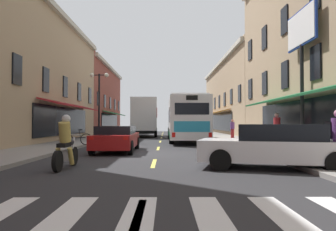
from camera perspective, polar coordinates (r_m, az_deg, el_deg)
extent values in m
cube|color=#28282B|center=(14.73, -2.03, -7.02)|extent=(34.80, 80.00, 0.10)
cube|color=#DBCC4C|center=(4.88, -5.54, -18.01)|extent=(0.14, 2.40, 0.01)
cube|color=#DBCC4C|center=(11.25, -2.54, -8.50)|extent=(0.14, 2.40, 0.01)
cube|color=#DBCC4C|center=(17.71, -1.75, -5.89)|extent=(0.14, 2.40, 0.01)
cube|color=#DBCC4C|center=(24.20, -1.39, -4.67)|extent=(0.14, 2.40, 0.01)
cube|color=#DBCC4C|center=(30.69, -1.18, -3.97)|extent=(0.14, 2.40, 0.01)
cube|color=#DBCC4C|center=(37.18, -1.04, -3.52)|extent=(0.14, 2.40, 0.01)
cube|color=#DBCC4C|center=(43.68, -0.95, -3.20)|extent=(0.14, 2.40, 0.01)
cube|color=#DBCC4C|center=(50.17, -0.88, -2.96)|extent=(0.14, 2.40, 0.01)
cube|color=silver|center=(5.09, -18.57, -17.23)|extent=(0.50, 2.80, 0.01)
cube|color=silver|center=(4.88, -5.54, -18.01)|extent=(0.50, 2.80, 0.01)
cube|color=silver|center=(4.91, 8.03, -17.90)|extent=(0.50, 2.80, 0.01)
cube|color=silver|center=(5.18, 20.73, -16.94)|extent=(0.50, 2.80, 0.01)
cube|color=gray|center=(16.01, -23.77, -6.02)|extent=(3.00, 80.00, 0.14)
cube|color=gray|center=(15.70, 20.17, -6.14)|extent=(3.00, 80.00, 0.14)
cube|color=#9E8466|center=(27.56, -25.94, 6.06)|extent=(8.00, 19.90, 9.79)
cube|color=#B2AD9E|center=(27.05, -17.65, 15.99)|extent=(0.44, 19.40, 0.40)
cube|color=black|center=(25.85, -17.91, -0.97)|extent=(0.10, 12.00, 2.10)
cube|color=maroon|center=(25.68, -16.38, 1.70)|extent=(1.38, 11.20, 0.44)
cube|color=black|center=(18.59, -25.35, 7.43)|extent=(0.10, 1.00, 1.60)
cube|color=black|center=(22.24, -20.97, 5.96)|extent=(0.10, 1.00, 1.60)
cube|color=black|center=(26.00, -17.87, 4.88)|extent=(0.10, 1.00, 1.60)
cube|color=black|center=(29.82, -15.55, 4.07)|extent=(0.10, 1.00, 1.60)
cube|color=black|center=(33.68, -13.77, 3.44)|extent=(0.10, 1.00, 1.60)
cube|color=brown|center=(46.31, -15.20, 2.75)|extent=(8.00, 19.90, 9.37)
cube|color=#B2AD9E|center=(45.95, -10.17, 8.21)|extent=(0.44, 19.40, 0.40)
cube|color=black|center=(45.32, -10.28, -1.15)|extent=(0.10, 12.00, 2.10)
cube|color=#1E6638|center=(45.23, -9.39, 0.37)|extent=(1.38, 11.20, 0.44)
cube|color=black|center=(37.57, -12.36, 2.94)|extent=(0.10, 1.00, 1.60)
cube|color=black|center=(41.48, -11.21, 2.53)|extent=(0.10, 1.00, 1.60)
cube|color=black|center=(45.41, -10.27, 2.19)|extent=(0.10, 1.00, 1.60)
cube|color=black|center=(49.35, -9.47, 1.91)|extent=(0.10, 1.00, 1.60)
cube|color=black|center=(53.30, -8.79, 1.66)|extent=(0.10, 1.00, 1.60)
cube|color=black|center=(16.22, 24.96, -0.71)|extent=(0.10, 16.00, 2.10)
cube|color=#1E6638|center=(15.98, 22.61, 3.58)|extent=(1.38, 14.93, 0.44)
cube|color=black|center=(16.45, 24.87, 8.56)|extent=(0.10, 1.00, 1.60)
cube|color=black|center=(19.92, 20.15, 6.80)|extent=(0.10, 1.00, 1.60)
cube|color=black|center=(23.50, 16.87, 5.54)|extent=(0.10, 1.00, 1.60)
cube|color=black|center=(27.13, 14.48, 4.60)|extent=(0.10, 1.00, 1.60)
cube|color=black|center=(20.62, 20.08, 15.64)|extent=(0.10, 1.00, 1.60)
cube|color=black|center=(24.09, 16.82, 13.12)|extent=(0.10, 1.00, 1.60)
cube|color=black|center=(27.65, 14.44, 11.21)|extent=(0.10, 1.00, 1.60)
cube|color=#9E8466|center=(42.88, 14.46, 3.04)|extent=(8.00, 26.57, 9.32)
cube|color=#B2AD9E|center=(42.57, 9.02, 8.90)|extent=(0.44, 26.07, 0.40)
cube|color=black|center=(41.90, 9.14, -1.14)|extent=(0.10, 16.00, 2.10)
cube|color=brown|center=(41.81, 8.18, 0.50)|extent=(1.38, 14.93, 0.44)
cube|color=black|center=(30.81, 12.66, 3.88)|extent=(0.10, 1.00, 1.60)
cube|color=black|center=(34.52, 11.22, 3.31)|extent=(0.10, 1.00, 1.60)
cube|color=black|center=(38.25, 10.07, 2.85)|extent=(0.10, 1.00, 1.60)
cube|color=black|center=(41.99, 9.13, 2.48)|extent=(0.10, 1.00, 1.60)
cube|color=black|center=(45.75, 8.34, 2.16)|extent=(0.10, 1.00, 1.60)
cube|color=black|center=(49.51, 7.67, 1.89)|extent=(0.10, 1.00, 1.60)
cube|color=black|center=(53.28, 7.09, 1.66)|extent=(0.10, 1.00, 1.60)
cylinder|color=black|center=(16.85, 22.82, 3.12)|extent=(0.18, 0.18, 5.10)
cylinder|color=black|center=(16.84, 22.90, -5.14)|extent=(0.40, 0.40, 0.24)
cube|color=navy|center=(17.44, 22.72, 14.23)|extent=(0.10, 3.18, 1.80)
cube|color=silver|center=(17.41, 22.53, 14.25)|extent=(0.04, 3.02, 1.64)
cube|color=silver|center=(17.46, 22.90, 14.21)|extent=(0.04, 3.02, 1.64)
cube|color=silver|center=(24.57, 3.18, -0.56)|extent=(2.60, 11.05, 2.79)
cube|color=silver|center=(24.63, 3.18, 2.82)|extent=(2.40, 9.85, 0.16)
cube|color=black|center=(24.87, 3.13, -0.11)|extent=(2.63, 8.65, 0.96)
cube|color=#19723F|center=(24.58, 3.18, -3.23)|extent=(2.63, 10.65, 0.36)
cube|color=black|center=(30.04, 2.48, -0.32)|extent=(2.25, 0.13, 1.10)
cube|color=black|center=(19.12, 4.29, 1.21)|extent=(2.05, 0.13, 0.70)
cube|color=teal|center=(19.10, 4.29, -1.99)|extent=(2.15, 0.11, 0.64)
cube|color=black|center=(19.16, 4.28, 3.18)|extent=(0.70, 0.10, 0.28)
cube|color=red|center=(19.03, 1.01, -3.47)|extent=(0.20, 0.08, 0.28)
cube|color=red|center=(19.22, 7.56, -3.44)|extent=(0.20, 0.08, 0.28)
cylinder|color=black|center=(28.05, 0.30, -3.20)|extent=(0.30, 1.00, 1.00)
cylinder|color=black|center=(28.18, 5.09, -3.19)|extent=(0.30, 1.00, 1.00)
cylinder|color=black|center=(21.52, 0.60, -3.76)|extent=(0.30, 1.00, 1.00)
cylinder|color=black|center=(21.70, 6.83, -3.73)|extent=(0.30, 1.00, 1.00)
cube|color=black|center=(35.96, -3.94, -1.12)|extent=(2.36, 2.43, 2.40)
cube|color=black|center=(37.11, -3.88, 0.18)|extent=(2.00, 0.15, 0.80)
cube|color=silver|center=(31.91, -4.19, 0.16)|extent=(2.55, 5.82, 3.10)
cube|color=maroon|center=(31.89, -2.00, 0.44)|extent=(0.15, 3.45, 0.90)
cube|color=black|center=(33.09, -4.12, -2.83)|extent=(2.11, 7.77, 0.24)
cylinder|color=black|center=(35.83, -5.71, -2.88)|extent=(0.30, 0.91, 0.90)
cylinder|color=black|center=(35.75, -2.19, -2.89)|extent=(0.30, 0.91, 0.90)
cylinder|color=black|center=(31.12, -6.29, -3.11)|extent=(0.30, 0.91, 0.90)
cylinder|color=black|center=(31.03, -2.23, -3.12)|extent=(0.30, 0.91, 0.90)
cube|color=silver|center=(10.40, 18.41, -5.94)|extent=(4.83, 2.99, 0.64)
cube|color=black|center=(10.38, 19.38, -2.91)|extent=(2.79, 2.29, 0.52)
cylinder|color=black|center=(9.56, 9.38, -7.84)|extent=(0.68, 0.38, 0.64)
cylinder|color=black|center=(11.32, 10.22, -6.82)|extent=(0.68, 0.38, 0.64)
cylinder|color=black|center=(11.50, 25.92, -6.62)|extent=(0.68, 0.38, 0.64)
cube|color=maroon|center=(15.93, -9.14, -4.39)|extent=(1.82, 4.73, 0.63)
cube|color=black|center=(15.72, -9.23, -2.63)|extent=(1.65, 2.56, 0.42)
cube|color=red|center=(13.75, -13.54, -3.96)|extent=(0.20, 0.06, 0.14)
cube|color=red|center=(13.51, -7.57, -4.03)|extent=(0.20, 0.06, 0.14)
cylinder|color=black|center=(17.72, -11.07, -4.84)|extent=(0.22, 0.64, 0.64)
cylinder|color=black|center=(17.49, -5.58, -4.90)|extent=(0.22, 0.64, 0.64)
cylinder|color=black|center=(14.47, -13.45, -5.61)|extent=(0.22, 0.64, 0.64)
cylinder|color=black|center=(14.19, -6.73, -5.72)|extent=(0.22, 0.64, 0.64)
cylinder|color=black|center=(11.05, -16.46, -6.97)|extent=(0.12, 0.62, 0.62)
cylinder|color=black|center=(9.69, -19.11, -7.76)|extent=(0.14, 0.62, 0.62)
cylinder|color=#B2B2B7|center=(10.91, -16.64, -5.46)|extent=(0.08, 0.33, 0.68)
ellipsoid|color=black|center=(10.50, -17.36, -4.53)|extent=(0.34, 0.57, 0.28)
cube|color=black|center=(10.12, -18.09, -5.04)|extent=(0.28, 0.57, 0.12)
cube|color=#B2B2B7|center=(10.36, -17.69, -6.85)|extent=(0.25, 0.41, 0.30)
cylinder|color=#B2B2B7|center=(10.80, -16.79, -3.33)|extent=(0.62, 0.06, 0.04)
cylinder|color=#B29947|center=(10.17, -17.94, -2.83)|extent=(0.35, 0.47, 0.66)
sphere|color=#B2B2B7|center=(10.27, -17.72, -0.58)|extent=(0.26, 0.26, 0.26)
cylinder|color=#B29947|center=(10.31, -18.87, -6.87)|extent=(0.15, 0.36, 0.56)
cylinder|color=#B29947|center=(10.19, -16.95, -6.94)|extent=(0.15, 0.36, 0.56)
torus|color=black|center=(19.02, -17.57, -4.11)|extent=(0.66, 0.20, 0.66)
torus|color=black|center=(18.98, -14.40, -4.13)|extent=(0.66, 0.20, 0.66)
cylinder|color=black|center=(18.99, -15.99, -3.82)|extent=(0.98, 0.28, 0.04)
cylinder|color=black|center=(18.98, -15.44, -3.28)|extent=(0.14, 0.07, 0.50)
cube|color=black|center=(18.97, -15.37, -2.47)|extent=(0.22, 0.16, 0.06)
cylinder|color=black|center=(18.99, -17.32, -2.45)|extent=(0.14, 0.47, 0.03)
cube|color=black|center=(10.23, 26.79, -1.94)|extent=(0.29, 0.30, 0.36)
cylinder|color=maroon|center=(27.85, 11.43, -3.15)|extent=(0.28, 0.28, 0.76)
cylinder|color=#66387F|center=(27.84, 11.43, -1.76)|extent=(0.36, 0.36, 0.59)
sphere|color=#C46B55|center=(27.84, 11.42, -0.91)|extent=(0.21, 0.21, 0.21)
cylinder|color=#4C4C51|center=(18.39, 18.89, -3.84)|extent=(0.28, 0.28, 0.88)
cylinder|color=maroon|center=(18.37, 18.88, -1.40)|extent=(0.36, 0.36, 0.68)
sphere|color=#A57C77|center=(18.37, 18.86, 0.09)|extent=(0.24, 0.24, 0.24)
cylinder|color=black|center=(24.55, -12.21, 1.54)|extent=(0.14, 0.14, 4.98)
cylinder|color=black|center=(24.54, -12.23, -3.58)|extent=(0.28, 0.28, 0.60)
cylinder|color=black|center=(24.78, -12.18, 7.07)|extent=(1.10, 0.07, 0.07)
sphere|color=white|center=(24.90, -13.43, 7.04)|extent=(0.32, 0.32, 0.32)
sphere|color=white|center=(24.68, -10.92, 7.10)|extent=(0.32, 0.32, 0.32)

